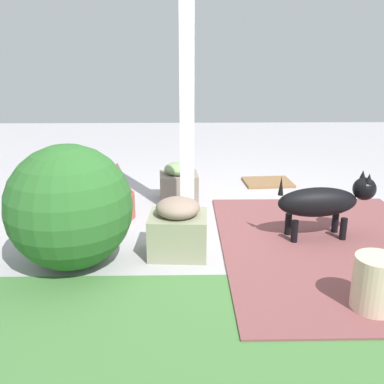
{
  "coord_description": "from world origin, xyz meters",
  "views": [
    {
      "loc": [
        0.43,
        3.83,
        1.54
      ],
      "look_at": [
        0.35,
        -0.01,
        0.3
      ],
      "focal_mm": 41.39,
      "sensor_mm": 36.0,
      "label": 1
    }
  ],
  "objects": [
    {
      "name": "round_shrub",
      "position": [
        1.25,
        0.81,
        0.46
      ],
      "size": [
        0.92,
        0.92,
        0.92
      ],
      "primitive_type": "sphere",
      "color": "#2A6327",
      "rests_on": "ground"
    },
    {
      "name": "terracotta_pot_broad",
      "position": [
        1.45,
        -0.54,
        0.26
      ],
      "size": [
        0.4,
        0.4,
        0.42
      ],
      "color": "#C5674D",
      "rests_on": "ground"
    },
    {
      "name": "ceramic_urn",
      "position": [
        -0.74,
        1.46,
        0.18
      ],
      "size": [
        0.28,
        0.28,
        0.36
      ],
      "primitive_type": "cylinder",
      "color": "beige",
      "rests_on": "ground"
    },
    {
      "name": "doormat",
      "position": [
        -0.6,
        -1.28,
        0.01
      ],
      "size": [
        0.59,
        0.48,
        0.03
      ],
      "primitive_type": "cube",
      "rotation": [
        0.0,
        0.0,
        0.07
      ],
      "color": "brown",
      "rests_on": "ground"
    },
    {
      "name": "brick_path",
      "position": [
        -0.78,
        0.57,
        0.01
      ],
      "size": [
        1.8,
        2.4,
        0.02
      ],
      "primitive_type": "cube",
      "color": "brown",
      "rests_on": "ground"
    },
    {
      "name": "stone_planter_mid",
      "position": [
        0.47,
        0.64,
        0.22
      ],
      "size": [
        0.47,
        0.41,
        0.46
      ],
      "color": "gray",
      "rests_on": "ground"
    },
    {
      "name": "ground_plane",
      "position": [
        0.0,
        0.0,
        0.0
      ],
      "size": [
        12.0,
        12.0,
        0.0
      ],
      "primitive_type": "plane",
      "color": "#A8A4A8"
    },
    {
      "name": "porch_pillar",
      "position": [
        0.39,
        -0.14,
        1.11
      ],
      "size": [
        0.13,
        0.13,
        2.23
      ],
      "primitive_type": "cube",
      "color": "white",
      "rests_on": "ground"
    },
    {
      "name": "stone_planter_nearest",
      "position": [
        0.48,
        -0.69,
        0.19
      ],
      "size": [
        0.42,
        0.37,
        0.41
      ],
      "color": "gray",
      "rests_on": "ground"
    },
    {
      "name": "terracotta_pot_spiky",
      "position": [
        1.04,
        -0.17,
        0.26
      ],
      "size": [
        0.3,
        0.3,
        0.55
      ],
      "color": "#A54D40",
      "rests_on": "ground"
    },
    {
      "name": "dog",
      "position": [
        -0.75,
        0.36,
        0.34
      ],
      "size": [
        0.85,
        0.29,
        0.58
      ],
      "color": "black",
      "rests_on": "ground"
    }
  ]
}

